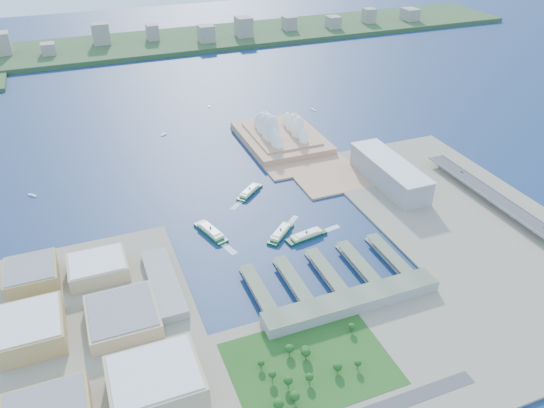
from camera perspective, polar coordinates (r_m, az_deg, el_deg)
name	(u,v)px	position (r m, az deg, el deg)	size (l,w,h in m)	color
ground	(289,242)	(670.80, 1.85, -4.12)	(3000.00, 3000.00, 0.00)	#0F274A
west_land	(92,357)	(554.78, -18.77, -15.32)	(220.00, 390.00, 3.00)	gray
south_land	(376,362)	(532.87, 11.15, -16.30)	(720.00, 180.00, 3.00)	gray
east_land	(470,223)	(751.54, 20.51, -1.90)	(240.00, 500.00, 3.00)	gray
peninsula	(287,145)	(913.21, 1.63, 6.35)	(135.00, 220.00, 3.00)	tan
far_shore	(148,44)	(1542.96, -13.24, 16.41)	(2200.00, 260.00, 12.00)	#2D4926
opera_house	(281,125)	(916.57, 1.02, 8.55)	(134.00, 180.00, 58.00)	white
toaster_building	(389,173)	(802.60, 12.50, 3.29)	(45.00, 155.00, 35.00)	gray
expressway	(512,213)	(780.40, 24.42, -0.87)	(26.00, 340.00, 11.85)	gray
west_buildings	(86,321)	(570.07, -19.37, -11.81)	(200.00, 280.00, 27.00)	#9F864F
ferry_wharves	(326,272)	(619.44, 5.81, -7.25)	(184.00, 90.00, 9.30)	#525E47
terminal_building	(352,302)	(577.68, 8.63, -10.33)	(200.00, 28.00, 12.00)	gray
park	(310,357)	(515.46, 4.14, -16.14)	(150.00, 110.00, 16.00)	#194714
far_skyline	(147,33)	(1515.67, -13.26, 17.45)	(1900.00, 140.00, 55.00)	gray
ferry_a	(211,230)	(686.95, -6.63, -2.80)	(15.24, 59.85, 11.32)	#0E3A23
ferry_b	(250,190)	(770.14, -2.42, 1.48)	(13.66, 53.65, 10.14)	#0E3A23
ferry_c	(281,232)	(680.53, 0.93, -2.99)	(13.78, 54.12, 10.23)	#0E3A23
ferry_d	(306,234)	(676.60, 3.73, -3.28)	(14.22, 55.87, 10.57)	#0E3A23
boat_a	(32,195)	(840.17, -24.37, 0.89)	(3.40, 13.61, 2.62)	white
boat_b	(164,134)	(973.06, -11.56, 7.35)	(3.80, 10.85, 2.93)	white
boat_c	(313,110)	(1065.05, 4.45, 10.07)	(3.65, 12.52, 2.82)	white
boat_e	(209,106)	(1087.29, -6.78, 10.40)	(3.22, 10.11, 2.48)	white
car_c	(462,172)	(846.78, 19.75, 3.28)	(1.71, 4.21, 1.22)	slate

